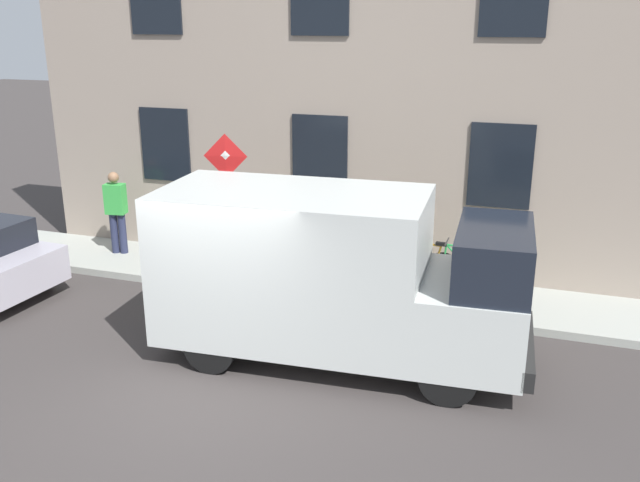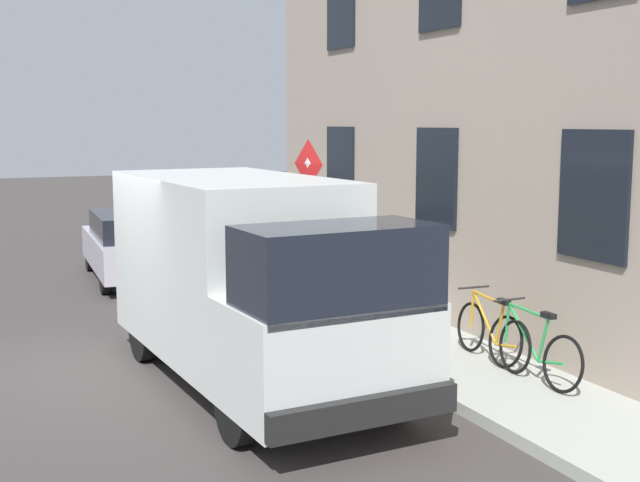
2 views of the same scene
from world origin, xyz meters
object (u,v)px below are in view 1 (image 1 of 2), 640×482
at_px(sign_post_stacked, 227,189).
at_px(bicycle_orange, 426,266).
at_px(bicycle_green, 471,271).
at_px(delivery_van, 333,273).
at_px(pedestrian, 116,210).

bearing_deg(sign_post_stacked, bicycle_orange, -73.11).
xyz_separation_m(sign_post_stacked, bicycle_green, (1.04, -4.25, -1.41)).
xyz_separation_m(delivery_van, pedestrian, (2.75, 5.56, -0.26)).
bearing_deg(pedestrian, sign_post_stacked, -115.84).
bearing_deg(bicycle_orange, delivery_van, 78.16).
bearing_deg(bicycle_orange, pedestrian, 5.87).
distance_m(bicycle_orange, pedestrian, 6.43).
bearing_deg(bicycle_green, bicycle_orange, -0.44).
xyz_separation_m(delivery_van, bicycle_orange, (2.96, -0.84, -0.82)).
height_order(bicycle_orange, pedestrian, pedestrian).
distance_m(bicycle_green, pedestrian, 7.25).
xyz_separation_m(sign_post_stacked, pedestrian, (0.84, 2.97, -0.85)).
distance_m(sign_post_stacked, bicycle_orange, 3.86).
relative_size(bicycle_orange, pedestrian, 1.00).
bearing_deg(bicycle_orange, bicycle_green, -176.02).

